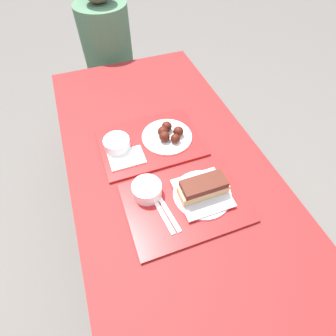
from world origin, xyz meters
name	(u,v)px	position (x,y,z in m)	size (l,w,h in m)	color
ground_plane	(169,239)	(0.00, 0.00, 0.00)	(12.00, 12.00, 0.00)	#605B56
picnic_table	(170,180)	(0.00, 0.00, 0.66)	(0.84, 1.79, 0.75)	maroon
picnic_bench_far	(121,90)	(0.00, 1.11, 0.40)	(0.79, 0.28, 0.48)	maroon
tray_near	(186,203)	(-0.01, -0.18, 0.76)	(0.45, 0.33, 0.01)	red
tray_far	(150,142)	(-0.03, 0.17, 0.76)	(0.45, 0.33, 0.01)	red
bowl_coleslaw_near	(147,189)	(-0.13, -0.10, 0.79)	(0.11, 0.11, 0.05)	white
brisket_sandwich_plate	(203,190)	(0.07, -0.17, 0.80)	(0.23, 0.23, 0.08)	white
plastic_fork_near	(163,215)	(-0.11, -0.21, 0.77)	(0.04, 0.17, 0.00)	white
plastic_knife_near	(168,213)	(-0.08, -0.21, 0.77)	(0.04, 0.17, 0.00)	white
bowl_coleslaw_far	(117,143)	(-0.18, 0.18, 0.79)	(0.11, 0.11, 0.05)	white
wings_plate_far	(168,134)	(0.05, 0.16, 0.78)	(0.23, 0.23, 0.06)	white
napkin_far	(127,158)	(-0.16, 0.10, 0.77)	(0.15, 0.10, 0.01)	white
person_seated_across	(107,42)	(-0.04, 1.11, 0.78)	(0.32, 0.32, 0.72)	#477051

